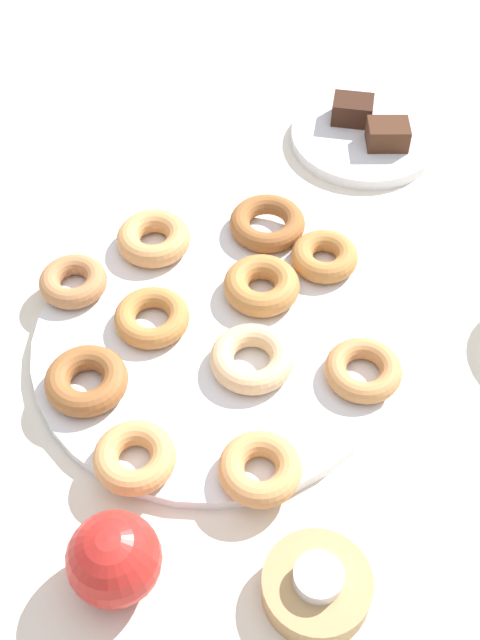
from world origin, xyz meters
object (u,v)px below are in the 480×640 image
donut_7 (154,239)px  apple (114,559)px  donut_6 (86,381)px  candle_holder (316,587)px  donut_4 (261,285)px  donut_5 (267,223)px  donut_9 (73,281)px  tealight (318,577)px  donut_3 (252,359)px  donut_0 (260,469)px  donut_1 (152,318)px  cake_plate (364,138)px  donut_10 (324,257)px  donut_8 (363,370)px  donut_plate (213,342)px  brownie_near (352,110)px  donut_2 (135,458)px  brownie_far (388,134)px

donut_7 → apple: size_ratio=1.05×
donut_6 → candle_holder: size_ratio=0.89×
donut_4 → donut_5: size_ratio=0.94×
donut_9 → tealight: 0.44m
donut_3 → donut_6: 0.17m
candle_holder → apple: 0.18m
donut_0 → donut_5: (-0.34, 0.03, -0.00)m
donut_1 → cake_plate: bearing=139.4°
donut_5 → donut_10: bearing=47.2°
tealight → apple: apple is taller
candle_holder → donut_8: bearing=162.7°
donut_plate → donut_1: bearing=-108.2°
donut_3 → tealight: tealight is taller
donut_1 → donut_8: size_ratio=1.03×
donut_9 → brownie_near: 0.47m
donut_1 → donut_7: (-0.12, -0.00, 0.00)m
donut_plate → donut_8: 0.17m
donut_9 → brownie_near: bearing=130.2°
apple → donut_2: bearing=173.9°
tealight → brownie_near: bearing=170.3°
donut_8 → cake_plate: size_ratio=0.40×
donut_plate → brownie_far: size_ratio=7.22×
donut_plate → donut_5: bearing=157.3°
donut_5 → donut_1: bearing=-43.4°
candle_holder → donut_2: bearing=-127.9°
cake_plate → donut_plate: bearing=-31.5°
donut_1 → cake_plate: size_ratio=0.41×
donut_9 → cake_plate: (-0.27, 0.37, -0.02)m
donut_4 → brownie_far: bearing=145.0°
cake_plate → tealight: 0.65m
donut_0 → donut_5: size_ratio=0.88×
donut_3 → apple: apple is taller
cake_plate → donut_1: bearing=-40.6°
donut_5 → donut_2: bearing=-24.7°
donut_10 → brownie_near: 0.28m
donut_3 → donut_2: bearing=-46.0°
donut_10 → donut_5: bearing=-132.8°
donut_plate → brownie_near: size_ratio=7.22×
donut_3 → candle_holder: (0.24, 0.05, -0.01)m
donut_8 → apple: 0.32m
donut_6 → brownie_far: 0.54m
donut_0 → candle_holder: 0.12m
donut_2 → apple: size_ratio=0.96×
donut_2 → candle_holder: donut_2 is taller
donut_6 → cake_plate: donut_6 is taller
donut_5 → brownie_near: size_ratio=1.68×
donut_0 → donut_2: (-0.02, -0.12, -0.00)m
donut_0 → donut_10: bearing=161.9°
donut_0 → brownie_near: brownie_near is taller
donut_5 → donut_9: same height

